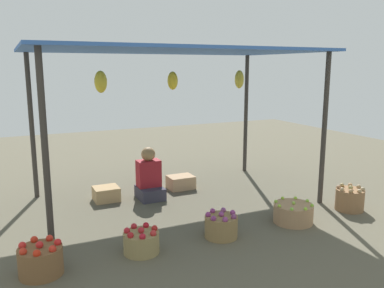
% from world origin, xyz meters
% --- Properties ---
extents(ground_plane, '(14.00, 14.00, 0.00)m').
position_xyz_m(ground_plane, '(0.00, 0.00, 0.00)').
color(ground_plane, brown).
extents(market_stall_structure, '(4.02, 2.33, 2.20)m').
position_xyz_m(market_stall_structure, '(-0.00, -0.00, 2.05)').
color(market_stall_structure, '#38332D').
rests_on(market_stall_structure, ground).
extents(vendor_person, '(0.36, 0.44, 0.78)m').
position_xyz_m(vendor_person, '(-0.32, 0.24, 0.30)').
color(vendor_person, '#343341').
rests_on(vendor_person, ground).
extents(basket_red_tomatoes, '(0.41, 0.41, 0.34)m').
position_xyz_m(basket_red_tomatoes, '(-2.00, -1.46, 0.15)').
color(basket_red_tomatoes, brown).
rests_on(basket_red_tomatoes, ground).
extents(basket_red_apples, '(0.38, 0.38, 0.29)m').
position_xyz_m(basket_red_apples, '(-1.00, -1.43, 0.12)').
color(basket_red_apples, '#94804F').
rests_on(basket_red_apples, ground).
extents(basket_purple_onions, '(0.38, 0.38, 0.31)m').
position_xyz_m(basket_purple_onions, '(-0.03, -1.45, 0.13)').
color(basket_purple_onions, olive).
rests_on(basket_purple_onions, ground).
extents(basket_limes, '(0.50, 0.50, 0.28)m').
position_xyz_m(basket_limes, '(1.02, -1.45, 0.12)').
color(basket_limes, '#A47D57').
rests_on(basket_limes, ground).
extents(basket_potatoes, '(0.38, 0.38, 0.35)m').
position_xyz_m(basket_potatoes, '(2.01, -1.42, 0.15)').
color(basket_potatoes, olive).
rests_on(basket_potatoes, ground).
extents(wooden_crate_near_vendor, '(0.36, 0.33, 0.20)m').
position_xyz_m(wooden_crate_near_vendor, '(-0.94, 0.41, 0.10)').
color(wooden_crate_near_vendor, tan).
rests_on(wooden_crate_near_vendor, ground).
extents(wooden_crate_stacked_rear, '(0.41, 0.32, 0.21)m').
position_xyz_m(wooden_crate_stacked_rear, '(0.30, 0.49, 0.10)').
color(wooden_crate_stacked_rear, tan).
rests_on(wooden_crate_stacked_rear, ground).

